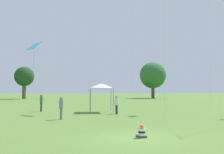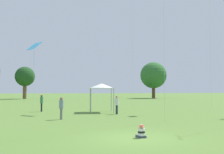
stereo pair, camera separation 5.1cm
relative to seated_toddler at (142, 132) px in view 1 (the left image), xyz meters
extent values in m
plane|color=#567A33|center=(-0.33, -0.13, -0.24)|extent=(300.00, 300.00, 0.00)
cube|color=#383D56|center=(0.00, 0.06, -0.19)|extent=(0.40, 0.49, 0.10)
cylinder|color=white|center=(0.00, -0.02, 0.02)|extent=(0.32, 0.32, 0.32)
cylinder|color=black|center=(0.00, -0.02, 0.02)|extent=(0.33, 0.33, 0.09)
sphere|color=#DBAD89|center=(0.00, -0.02, 0.26)|extent=(0.18, 0.18, 0.18)
cylinder|color=#E0665B|center=(0.00, -0.02, 0.26)|extent=(0.31, 0.31, 0.01)
cylinder|color=#E0665B|center=(0.00, -0.02, 0.30)|extent=(0.19, 0.19, 0.08)
cylinder|color=black|center=(-5.45, 15.63, 0.18)|extent=(0.23, 0.23, 0.84)
cylinder|color=#387A51|center=(-5.45, 15.63, 0.93)|extent=(0.41, 0.41, 0.66)
sphere|color=brown|center=(-5.45, 15.63, 1.36)|extent=(0.23, 0.23, 0.23)
cylinder|color=slate|center=(-3.56, 8.20, 0.16)|extent=(0.20, 0.20, 0.81)
cylinder|color=gray|center=(-3.56, 8.20, 0.89)|extent=(0.36, 0.36, 0.64)
sphere|color=brown|center=(-3.56, 8.20, 1.30)|extent=(0.22, 0.22, 0.22)
cylinder|color=#282D42|center=(1.37, 11.44, 0.16)|extent=(0.28, 0.28, 0.81)
cylinder|color=silver|center=(1.37, 11.44, 0.89)|extent=(0.51, 0.51, 0.64)
sphere|color=#A37556|center=(1.37, 11.44, 1.30)|extent=(0.22, 0.22, 0.22)
cube|color=white|center=(0.39, 13.98, 2.10)|extent=(2.62, 2.62, 0.08)
cone|color=white|center=(0.39, 13.98, 2.36)|extent=(2.48, 2.48, 0.43)
cylinder|color=#99999E|center=(-0.60, 15.15, 0.91)|extent=(0.07, 0.07, 2.30)
cylinder|color=#99999E|center=(1.57, 14.97, 0.91)|extent=(0.07, 0.07, 2.30)
cylinder|color=#99999E|center=(-0.78, 12.99, 0.91)|extent=(0.07, 0.07, 2.30)
cylinder|color=#99999E|center=(1.38, 12.80, 0.91)|extent=(0.07, 0.07, 2.30)
cylinder|color=#BCB7A8|center=(13.14, 15.18, 8.36)|extent=(0.01, 0.01, 17.20)
cylinder|color=#BCB7A8|center=(4.55, 17.33, 8.31)|extent=(0.01, 0.01, 17.09)
cylinder|color=#BCB7A8|center=(3.39, 5.33, 7.99)|extent=(0.01, 0.01, 16.44)
cube|color=#339EDB|center=(-6.33, 16.71, 6.53)|extent=(1.69, 1.75, 0.90)
cylinder|color=#339EDB|center=(-6.33, 16.71, 5.16)|extent=(0.02, 0.02, 1.77)
cylinder|color=#BCB7A8|center=(-6.33, 16.71, 3.15)|extent=(0.01, 0.01, 6.77)
cylinder|color=brown|center=(20.33, 52.92, 1.81)|extent=(0.85, 0.85, 4.10)
sphere|color=#2D662D|center=(20.33, 52.92, 5.73)|extent=(6.81, 6.81, 6.81)
cylinder|color=brown|center=(-11.86, 54.38, 1.81)|extent=(0.88, 0.88, 4.11)
sphere|color=#1E471E|center=(-11.86, 54.38, 5.16)|extent=(4.73, 4.73, 4.73)
camera|label=1|loc=(-3.78, -11.62, 1.96)|focal=42.00mm
camera|label=2|loc=(-3.73, -11.63, 1.96)|focal=42.00mm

